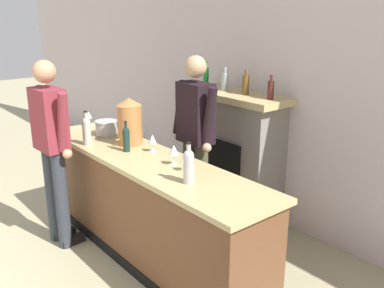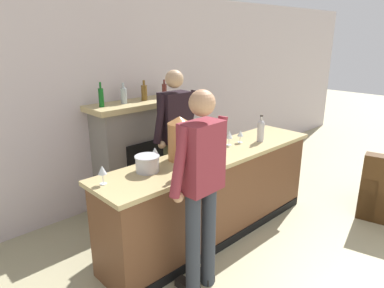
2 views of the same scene
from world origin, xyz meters
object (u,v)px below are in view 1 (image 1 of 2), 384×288
(wine_bottle_merlot_tall, at_px, (189,165))
(wine_bottle_port_short, at_px, (126,138))
(wine_glass_front_right, at_px, (124,126))
(wine_glass_by_dispenser, at_px, (152,139))
(wine_bottle_rose_blush, at_px, (87,130))
(potted_plant_corner, at_px, (104,142))
(wine_glass_back_row, at_px, (89,115))
(person_bartender, at_px, (195,140))
(fireplace_stone, at_px, (234,153))
(wine_glass_mid_counter, at_px, (174,150))
(wine_glass_front_left, at_px, (185,158))
(copper_dispenser, at_px, (130,121))
(person_customer, at_px, (52,146))
(ice_bucket_steel, at_px, (106,128))

(wine_bottle_merlot_tall, height_order, wine_bottle_port_short, wine_bottle_merlot_tall)
(wine_glass_front_right, height_order, wine_glass_by_dispenser, wine_glass_front_right)
(wine_bottle_port_short, bearing_deg, wine_glass_front_right, 150.97)
(wine_bottle_merlot_tall, bearing_deg, wine_bottle_rose_blush, -174.01)
(potted_plant_corner, xyz_separation_m, wine_glass_back_row, (1.39, -0.89, 0.81))
(person_bartender, relative_size, wine_glass_by_dispenser, 11.19)
(fireplace_stone, distance_m, wine_glass_mid_counter, 1.35)
(fireplace_stone, distance_m, wine_glass_front_left, 1.44)
(wine_glass_by_dispenser, bearing_deg, copper_dispenser, -174.73)
(fireplace_stone, height_order, copper_dispenser, fireplace_stone)
(person_customer, distance_m, copper_dispenser, 0.76)
(wine_bottle_rose_blush, bearing_deg, wine_glass_mid_counter, 17.16)
(person_bartender, bearing_deg, person_customer, -122.09)
(copper_dispenser, height_order, wine_bottle_rose_blush, copper_dispenser)
(wine_glass_front_right, distance_m, wine_glass_mid_counter, 1.00)
(potted_plant_corner, height_order, wine_glass_front_left, wine_glass_front_left)
(person_bartender, height_order, wine_glass_by_dispenser, person_bartender)
(wine_bottle_rose_blush, relative_size, wine_glass_front_left, 2.21)
(potted_plant_corner, xyz_separation_m, person_customer, (1.93, -1.54, 0.71))
(wine_bottle_merlot_tall, xyz_separation_m, wine_bottle_port_short, (-0.96, 0.04, -0.02))
(wine_glass_back_row, bearing_deg, wine_bottle_merlot_tall, -5.43)
(copper_dispenser, bearing_deg, wine_bottle_rose_blush, -126.68)
(wine_glass_front_right, relative_size, wine_glass_front_left, 1.12)
(wine_bottle_port_short, bearing_deg, fireplace_stone, 85.76)
(wine_glass_by_dispenser, bearing_deg, person_customer, -134.94)
(potted_plant_corner, distance_m, wine_glass_front_right, 2.32)
(wine_glass_front_right, xyz_separation_m, wine_glass_back_row, (-0.63, -0.08, 0.00))
(wine_bottle_merlot_tall, height_order, wine_glass_mid_counter, wine_bottle_merlot_tall)
(wine_bottle_merlot_tall, distance_m, wine_glass_mid_counter, 0.42)
(wine_glass_back_row, xyz_separation_m, wine_glass_front_left, (1.80, -0.06, -0.02))
(wine_glass_front_right, relative_size, wine_glass_back_row, 1.00)
(wine_glass_mid_counter, distance_m, wine_glass_front_left, 0.18)
(wine_glass_front_right, bearing_deg, wine_bottle_port_short, -29.03)
(ice_bucket_steel, relative_size, wine_glass_mid_counter, 1.35)
(copper_dispenser, bearing_deg, person_bartender, 53.06)
(fireplace_stone, bearing_deg, person_bartender, -80.71)
(copper_dispenser, relative_size, wine_glass_back_row, 2.68)
(wine_bottle_merlot_tall, bearing_deg, wine_glass_front_right, 168.70)
(fireplace_stone, relative_size, person_customer, 0.93)
(person_bartender, xyz_separation_m, wine_glass_front_right, (-0.63, -0.42, 0.08))
(wine_bottle_port_short, xyz_separation_m, wine_glass_back_row, (-1.05, 0.15, -0.00))
(wine_glass_front_right, bearing_deg, fireplace_stone, 64.27)
(copper_dispenser, relative_size, wine_glass_front_right, 2.68)
(wine_bottle_rose_blush, bearing_deg, wine_bottle_port_short, 23.77)
(wine_glass_front_left, bearing_deg, wine_glass_mid_counter, 171.95)
(wine_bottle_merlot_tall, relative_size, wine_glass_front_right, 1.88)
(person_bartender, xyz_separation_m, wine_bottle_merlot_tall, (0.75, -0.69, 0.11))
(fireplace_stone, relative_size, wine_glass_front_right, 9.94)
(person_customer, xyz_separation_m, copper_dispenser, (0.34, 0.65, 0.21))
(potted_plant_corner, xyz_separation_m, ice_bucket_steel, (1.84, -0.92, 0.77))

